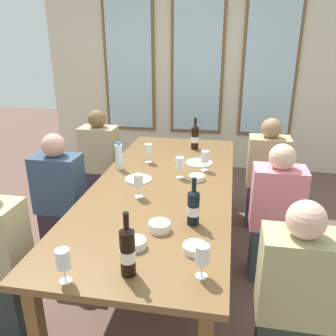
# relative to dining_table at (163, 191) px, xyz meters

# --- Properties ---
(ground_plane) EXTENTS (12.00, 12.00, 0.00)m
(ground_plane) POSITION_rel_dining_table_xyz_m (0.00, 0.00, -0.68)
(ground_plane) COLOR brown
(back_wall_with_windows) EXTENTS (4.27, 0.10, 2.90)m
(back_wall_with_windows) POSITION_rel_dining_table_xyz_m (0.00, 2.49, 0.77)
(back_wall_with_windows) COLOR beige
(back_wall_with_windows) RESTS_ON ground
(dining_table) EXTENTS (1.07, 2.58, 0.74)m
(dining_table) POSITION_rel_dining_table_xyz_m (0.00, 0.00, 0.00)
(dining_table) COLOR brown
(dining_table) RESTS_ON ground
(white_plate_0) EXTENTS (0.21, 0.21, 0.01)m
(white_plate_0) POSITION_rel_dining_table_xyz_m (-0.21, 0.05, 0.07)
(white_plate_0) COLOR white
(white_plate_0) RESTS_ON dining_table
(white_plate_1) EXTENTS (0.24, 0.24, 0.01)m
(white_plate_1) POSITION_rel_dining_table_xyz_m (0.23, 0.52, 0.07)
(white_plate_1) COLOR white
(white_plate_1) RESTS_ON dining_table
(wine_bottle_0) EXTENTS (0.08, 0.08, 0.34)m
(wine_bottle_0) POSITION_rel_dining_table_xyz_m (0.04, -1.10, 0.19)
(wine_bottle_0) COLOR black
(wine_bottle_0) RESTS_ON dining_table
(wine_bottle_1) EXTENTS (0.08, 0.08, 0.32)m
(wine_bottle_1) POSITION_rel_dining_table_xyz_m (0.15, 0.95, 0.18)
(wine_bottle_1) COLOR black
(wine_bottle_1) RESTS_ON dining_table
(wine_bottle_2) EXTENTS (0.08, 0.08, 0.30)m
(wine_bottle_2) POSITION_rel_dining_table_xyz_m (0.30, -0.56, 0.18)
(wine_bottle_2) COLOR black
(wine_bottle_2) RESTS_ON dining_table
(tasting_bowl_0) EXTENTS (0.12, 0.12, 0.05)m
(tasting_bowl_0) POSITION_rel_dining_table_xyz_m (0.02, -0.87, 0.08)
(tasting_bowl_0) COLOR white
(tasting_bowl_0) RESTS_ON dining_table
(tasting_bowl_1) EXTENTS (0.13, 0.13, 0.05)m
(tasting_bowl_1) POSITION_rel_dining_table_xyz_m (0.11, -0.68, 0.09)
(tasting_bowl_1) COLOR white
(tasting_bowl_1) RESTS_ON dining_table
(tasting_bowl_2) EXTENTS (0.13, 0.13, 0.04)m
(tasting_bowl_2) POSITION_rel_dining_table_xyz_m (0.34, -0.86, 0.08)
(tasting_bowl_2) COLOR white
(tasting_bowl_2) RESTS_ON dining_table
(tasting_bowl_3) EXTENTS (0.13, 0.13, 0.04)m
(tasting_bowl_3) POSITION_rel_dining_table_xyz_m (0.25, 0.13, 0.08)
(tasting_bowl_3) COLOR white
(tasting_bowl_3) RESTS_ON dining_table
(water_bottle) EXTENTS (0.06, 0.06, 0.24)m
(water_bottle) POSITION_rel_dining_table_xyz_m (-0.44, 0.26, 0.17)
(water_bottle) COLOR white
(water_bottle) RESTS_ON dining_table
(wine_glass_0) EXTENTS (0.07, 0.07, 0.17)m
(wine_glass_0) POSITION_rel_dining_table_xyz_m (-0.13, -0.26, 0.18)
(wine_glass_0) COLOR white
(wine_glass_0) RESTS_ON dining_table
(wine_glass_1) EXTENTS (0.07, 0.07, 0.17)m
(wine_glass_1) POSITION_rel_dining_table_xyz_m (-0.22, 0.47, 0.18)
(wine_glass_1) COLOR white
(wine_glass_1) RESTS_ON dining_table
(wine_glass_2) EXTENTS (0.07, 0.07, 0.17)m
(wine_glass_2) POSITION_rel_dining_table_xyz_m (-0.23, -1.21, 0.18)
(wine_glass_2) COLOR white
(wine_glass_2) RESTS_ON dining_table
(wine_glass_3) EXTENTS (0.07, 0.07, 0.17)m
(wine_glass_3) POSITION_rel_dining_table_xyz_m (0.40, -1.06, 0.18)
(wine_glass_3) COLOR white
(wine_glass_3) RESTS_ON dining_table
(wine_glass_4) EXTENTS (0.07, 0.07, 0.17)m
(wine_glass_4) POSITION_rel_dining_table_xyz_m (0.29, 0.35, 0.18)
(wine_glass_4) COLOR white
(wine_glass_4) RESTS_ON dining_table
(wine_glass_5) EXTENTS (0.07, 0.07, 0.17)m
(wine_glass_5) POSITION_rel_dining_table_xyz_m (0.11, 0.16, 0.18)
(wine_glass_5) COLOR white
(wine_glass_5) RESTS_ON dining_table
(seated_person_0) EXTENTS (0.38, 0.24, 1.11)m
(seated_person_0) POSITION_rel_dining_table_xyz_m (-0.87, -0.03, -0.15)
(seated_person_0) COLOR #2D222C
(seated_person_0) RESTS_ON ground
(seated_person_1) EXTENTS (0.38, 0.24, 1.11)m
(seated_person_1) POSITION_rel_dining_table_xyz_m (0.87, 0.01, -0.15)
(seated_person_1) COLOR #313A42
(seated_person_1) RESTS_ON ground
(seated_person_2) EXTENTS (0.38, 0.24, 1.11)m
(seated_person_2) POSITION_rel_dining_table_xyz_m (-0.87, 0.91, -0.15)
(seated_person_2) COLOR #352F3E
(seated_person_2) RESTS_ON ground
(seated_person_3) EXTENTS (0.38, 0.24, 1.11)m
(seated_person_3) POSITION_rel_dining_table_xyz_m (0.87, 0.83, -0.15)
(seated_person_3) COLOR #362C42
(seated_person_3) RESTS_ON ground
(seated_person_5) EXTENTS (0.38, 0.24, 1.11)m
(seated_person_5) POSITION_rel_dining_table_xyz_m (0.87, -0.91, -0.15)
(seated_person_5) COLOR #28342C
(seated_person_5) RESTS_ON ground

